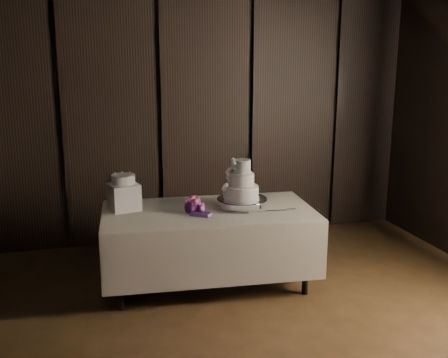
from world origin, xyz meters
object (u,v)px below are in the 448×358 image
bouquet (193,206)px  box_pedestal (124,197)px  display_table (209,244)px  cake_stand (242,203)px  small_cake (123,179)px  wedding_cake (240,184)px

bouquet → box_pedestal: box_pedestal is taller
display_table → cake_stand: size_ratio=4.26×
cake_stand → bouquet: size_ratio=1.24×
box_pedestal → small_cake: 0.17m
small_cake → wedding_cake: bearing=-12.5°
box_pedestal → small_cake: size_ratio=1.18×
wedding_cake → small_cake: bearing=174.8°
display_table → box_pedestal: bearing=168.9°
box_pedestal → display_table: bearing=-15.2°
small_cake → display_table: bearing=-15.2°
display_table → wedding_cake: size_ratio=5.44×
display_table → box_pedestal: 0.93m
wedding_cake → small_cake: (-1.07, 0.24, 0.05)m
wedding_cake → cake_stand: bearing=37.1°
bouquet → display_table: bearing=17.0°
cake_stand → wedding_cake: 0.20m
bouquet → box_pedestal: bearing=156.9°
cake_stand → bouquet: (-0.49, -0.04, 0.02)m
display_table → wedding_cake: 0.65m
cake_stand → box_pedestal: 1.12m
wedding_cake → bouquet: wedding_cake is taller
display_table → bouquet: size_ratio=5.29×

